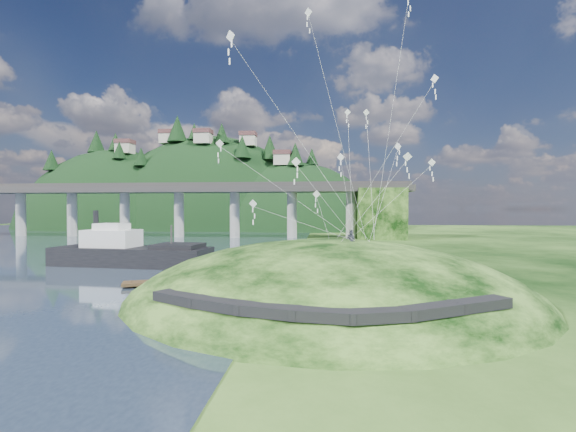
{
  "coord_description": "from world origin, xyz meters",
  "views": [
    {
      "loc": [
        7.58,
        -31.72,
        7.66
      ],
      "look_at": [
        4.0,
        6.0,
        7.0
      ],
      "focal_mm": 24.0,
      "sensor_mm": 36.0,
      "label": 1
    }
  ],
  "objects": [
    {
      "name": "grass_hill",
      "position": [
        8.0,
        2.0,
        -1.5
      ],
      "size": [
        36.0,
        32.0,
        13.0
      ],
      "color": "black",
      "rests_on": "ground"
    },
    {
      "name": "work_barge",
      "position": [
        -18.8,
        17.97,
        1.88
      ],
      "size": [
        21.87,
        7.72,
        7.5
      ],
      "color": "black",
      "rests_on": "ground"
    },
    {
      "name": "bridge",
      "position": [
        -26.46,
        70.07,
        9.7
      ],
      "size": [
        160.0,
        11.0,
        15.0
      ],
      "color": "#2D2B2B",
      "rests_on": "ground"
    },
    {
      "name": "wooden_dock",
      "position": [
        -6.47,
        6.13,
        0.38
      ],
      "size": [
        11.81,
        6.34,
        0.86
      ],
      "color": "#3A2918",
      "rests_on": "ground"
    },
    {
      "name": "kite_swarm",
      "position": [
        8.38,
        4.42,
        14.99
      ],
      "size": [
        18.66,
        15.22,
        19.91
      ],
      "color": "white",
      "rests_on": "ground"
    },
    {
      "name": "footpath",
      "position": [
        7.46,
        -9.74,
        2.08
      ],
      "size": [
        22.29,
        5.84,
        0.83
      ],
      "color": "black",
      "rests_on": "ground"
    },
    {
      "name": "kite_flyers",
      "position": [
        9.93,
        2.88,
        5.79
      ],
      "size": [
        1.07,
        2.9,
        1.74
      ],
      "color": "#22242E",
      "rests_on": "ground"
    },
    {
      "name": "far_ridge",
      "position": [
        -43.58,
        122.17,
        -7.44
      ],
      "size": [
        153.0,
        70.0,
        94.5
      ],
      "color": "black",
      "rests_on": "ground"
    },
    {
      "name": "ground",
      "position": [
        0.0,
        0.0,
        0.0
      ],
      "size": [
        320.0,
        320.0,
        0.0
      ],
      "primitive_type": "plane",
      "color": "black",
      "rests_on": "ground"
    }
  ]
}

